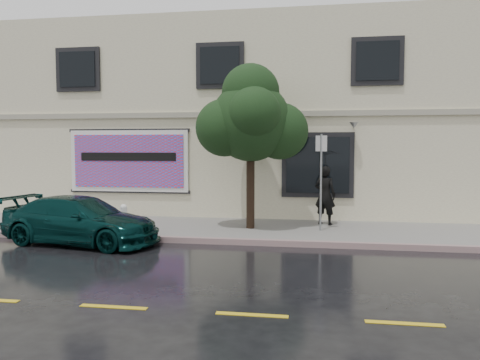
# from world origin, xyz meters

# --- Properties ---
(ground) EXTENTS (90.00, 90.00, 0.00)m
(ground) POSITION_xyz_m (0.00, 0.00, 0.00)
(ground) COLOR black
(ground) RESTS_ON ground
(sidewalk) EXTENTS (20.00, 3.50, 0.15)m
(sidewalk) POSITION_xyz_m (0.00, 3.25, 0.07)
(sidewalk) COLOR gray
(sidewalk) RESTS_ON ground
(curb) EXTENTS (20.00, 0.18, 0.16)m
(curb) POSITION_xyz_m (0.00, 1.50, 0.07)
(curb) COLOR gray
(curb) RESTS_ON ground
(road_marking) EXTENTS (19.00, 0.12, 0.01)m
(road_marking) POSITION_xyz_m (0.00, -3.50, 0.01)
(road_marking) COLOR gold
(road_marking) RESTS_ON ground
(building) EXTENTS (20.00, 8.12, 7.00)m
(building) POSITION_xyz_m (0.00, 9.00, 3.50)
(building) COLOR beige
(building) RESTS_ON ground
(billboard) EXTENTS (4.30, 0.16, 2.20)m
(billboard) POSITION_xyz_m (-3.20, 4.92, 2.05)
(billboard) COLOR white
(billboard) RESTS_ON ground
(car) EXTENTS (4.51, 2.57, 1.24)m
(car) POSITION_xyz_m (-2.91, 0.97, 0.62)
(car) COLOR #072A28
(car) RESTS_ON ground
(pedestrian) EXTENTS (0.77, 0.64, 1.80)m
(pedestrian) POSITION_xyz_m (3.43, 4.19, 1.05)
(pedestrian) COLOR black
(pedestrian) RESTS_ON sidewalk
(umbrella) EXTENTS (1.12, 1.12, 0.65)m
(umbrella) POSITION_xyz_m (3.43, 4.19, 2.27)
(umbrella) COLOR black
(umbrella) RESTS_ON pedestrian
(street_tree) EXTENTS (2.32, 2.32, 4.27)m
(street_tree) POSITION_xyz_m (1.26, 3.18, 3.25)
(street_tree) COLOR #2F1F15
(street_tree) RESTS_ON sidewalk
(fire_hydrant) EXTENTS (0.30, 0.28, 0.74)m
(fire_hydrant) POSITION_xyz_m (-2.30, 2.33, 0.51)
(fire_hydrant) COLOR white
(fire_hydrant) RESTS_ON sidewalk
(sign_pole) EXTENTS (0.32, 0.16, 2.74)m
(sign_pole) POSITION_xyz_m (3.29, 3.08, 1.78)
(sign_pole) COLOR gray
(sign_pole) RESTS_ON sidewalk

